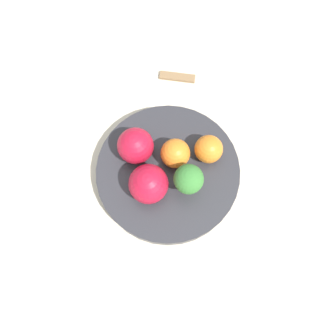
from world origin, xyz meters
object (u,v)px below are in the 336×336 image
object	(u,v)px
apple_green	(136,146)
spoon	(177,77)
bowl	(168,173)
orange_front	(209,149)
orange_back	(175,153)
apple_red	(149,184)
broccoli	(188,180)

from	to	relation	value
apple_green	spoon	xyz separation A→B (m)	(-0.03, -0.18, -0.06)
bowl	orange_front	bearing A→B (deg)	-145.33
bowl	orange_back	size ratio (longest dim) A/B	4.97
spoon	orange_back	bearing A→B (deg)	99.73
apple_red	orange_front	distance (m)	0.11
bowl	apple_green	bearing A→B (deg)	-19.11
broccoli	spoon	distance (m)	0.23
orange_front	spoon	xyz separation A→B (m)	(0.08, -0.15, -0.05)
orange_front	spoon	bearing A→B (deg)	-62.44
broccoli	apple_green	size ratio (longest dim) A/B	1.13
broccoli	apple_green	bearing A→B (deg)	-23.83
broccoli	apple_red	xyz separation A→B (m)	(0.06, 0.02, -0.01)
apple_green	orange_back	distance (m)	0.06
broccoli	spoon	world-z (taller)	broccoli
broccoli	apple_red	bearing A→B (deg)	15.75
bowl	broccoli	size ratio (longest dim) A/B	3.60
apple_green	orange_front	xyz separation A→B (m)	(-0.12, -0.02, -0.01)
bowl	apple_green	size ratio (longest dim) A/B	4.06
bowl	orange_front	size ratio (longest dim) A/B	5.17
broccoli	apple_red	size ratio (longest dim) A/B	1.07
apple_green	orange_back	bearing A→B (deg)	-177.97
orange_back	spoon	size ratio (longest dim) A/B	0.69
apple_green	orange_back	world-z (taller)	apple_green
apple_red	orange_back	distance (m)	0.07
bowl	apple_green	distance (m)	0.08
apple_red	apple_green	world-z (taller)	apple_red
apple_red	spoon	bearing A→B (deg)	-90.09
apple_red	orange_front	world-z (taller)	apple_red
apple_green	orange_front	size ratio (longest dim) A/B	1.27
bowl	broccoli	distance (m)	0.07
bowl	apple_red	distance (m)	0.06
broccoli	orange_front	bearing A→B (deg)	-109.99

